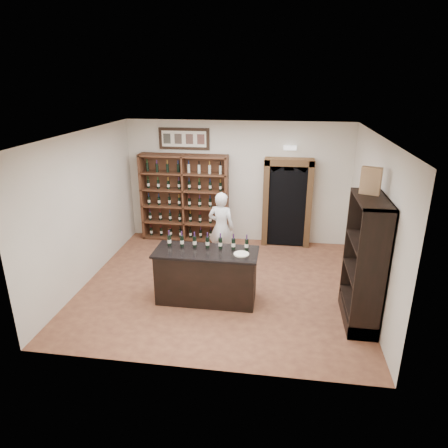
{
  "coord_description": "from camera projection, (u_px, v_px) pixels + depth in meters",
  "views": [
    {
      "loc": [
        1.08,
        -7.07,
        3.94
      ],
      "look_at": [
        -0.0,
        0.3,
        1.2
      ],
      "focal_mm": 32.0,
      "sensor_mm": 36.0,
      "label": 1
    }
  ],
  "objects": [
    {
      "name": "shopkeeper",
      "position": [
        221.0,
        228.0,
        8.84
      ],
      "size": [
        0.65,
        0.49,
        1.63
      ],
      "primitive_type": "imported",
      "rotation": [
        0.0,
        0.0,
        2.97
      ],
      "color": "white",
      "rests_on": "ground"
    },
    {
      "name": "floor",
      "position": [
        222.0,
        285.0,
        8.07
      ],
      "size": [
        5.5,
        5.5,
        0.0
      ],
      "primitive_type": "plane",
      "color": "#945D3B",
      "rests_on": "ground"
    },
    {
      "name": "wine_shelf",
      "position": [
        185.0,
        198.0,
        10.04
      ],
      "size": [
        2.2,
        0.38,
        2.2
      ],
      "color": "#4F2C1B",
      "rests_on": "ground"
    },
    {
      "name": "counter_bottle_6",
      "position": [
        247.0,
        245.0,
        7.2
      ],
      "size": [
        0.07,
        0.07,
        0.3
      ],
      "color": "black",
      "rests_on": "tasting_counter"
    },
    {
      "name": "counter_bottle_0",
      "position": [
        169.0,
        240.0,
        7.4
      ],
      "size": [
        0.07,
        0.07,
        0.3
      ],
      "color": "black",
      "rests_on": "tasting_counter"
    },
    {
      "name": "counter_bottle_2",
      "position": [
        195.0,
        242.0,
        7.33
      ],
      "size": [
        0.07,
        0.07,
        0.3
      ],
      "color": "black",
      "rests_on": "tasting_counter"
    },
    {
      "name": "framed_picture",
      "position": [
        184.0,
        139.0,
        9.67
      ],
      "size": [
        1.25,
        0.04,
        0.52
      ],
      "primitive_type": "cube",
      "color": "black",
      "rests_on": "wall_back"
    },
    {
      "name": "counter_bottle_5",
      "position": [
        233.0,
        244.0,
        7.23
      ],
      "size": [
        0.07,
        0.07,
        0.3
      ],
      "color": "black",
      "rests_on": "tasting_counter"
    },
    {
      "name": "plate",
      "position": [
        241.0,
        254.0,
        7.04
      ],
      "size": [
        0.27,
        0.27,
        0.02
      ],
      "primitive_type": "cylinder",
      "color": "silver",
      "rests_on": "tasting_counter"
    },
    {
      "name": "counter_bottle_1",
      "position": [
        182.0,
        241.0,
        7.36
      ],
      "size": [
        0.07,
        0.07,
        0.3
      ],
      "color": "black",
      "rests_on": "tasting_counter"
    },
    {
      "name": "counter_bottle_3",
      "position": [
        207.0,
        242.0,
        7.3
      ],
      "size": [
        0.07,
        0.07,
        0.3
      ],
      "color": "black",
      "rests_on": "tasting_counter"
    },
    {
      "name": "ceiling",
      "position": [
        222.0,
        134.0,
        7.04
      ],
      "size": [
        5.5,
        5.5,
        0.0
      ],
      "primitive_type": "plane",
      "rotation": [
        3.14,
        0.0,
        0.0
      ],
      "color": "white",
      "rests_on": "wall_back"
    },
    {
      "name": "side_cabinet",
      "position": [
        364.0,
        281.0,
        6.63
      ],
      "size": [
        0.48,
        1.2,
        2.2
      ],
      "color": "black",
      "rests_on": "ground"
    },
    {
      "name": "arched_doorway",
      "position": [
        287.0,
        201.0,
        9.67
      ],
      "size": [
        1.17,
        0.35,
        2.17
      ],
      "color": "black",
      "rests_on": "ground"
    },
    {
      "name": "wall_left",
      "position": [
        85.0,
        208.0,
        7.93
      ],
      "size": [
        0.04,
        5.0,
        3.0
      ],
      "primitive_type": "cube",
      "color": "silver",
      "rests_on": "ground"
    },
    {
      "name": "wall_right",
      "position": [
        373.0,
        222.0,
        7.18
      ],
      "size": [
        0.04,
        5.0,
        3.0
      ],
      "primitive_type": "cube",
      "color": "silver",
      "rests_on": "ground"
    },
    {
      "name": "wall_back",
      "position": [
        237.0,
        183.0,
        9.88
      ],
      "size": [
        5.5,
        0.04,
        3.0
      ],
      "primitive_type": "cube",
      "color": "silver",
      "rests_on": "ground"
    },
    {
      "name": "counter_bottle_4",
      "position": [
        220.0,
        243.0,
        7.27
      ],
      "size": [
        0.07,
        0.07,
        0.3
      ],
      "color": "black",
      "rests_on": "tasting_counter"
    },
    {
      "name": "wine_crate",
      "position": [
        371.0,
        181.0,
        6.27
      ],
      "size": [
        0.33,
        0.23,
        0.43
      ],
      "primitive_type": "cube",
      "rotation": [
        0.0,
        0.0,
        -0.38
      ],
      "color": "tan",
      "rests_on": "side_cabinet"
    },
    {
      "name": "emergency_light",
      "position": [
        290.0,
        148.0,
        9.32
      ],
      "size": [
        0.3,
        0.1,
        0.1
      ],
      "primitive_type": "cube",
      "color": "white",
      "rests_on": "wall_back"
    },
    {
      "name": "tasting_counter",
      "position": [
        206.0,
        276.0,
        7.37
      ],
      "size": [
        1.88,
        0.78,
        1.0
      ],
      "color": "black",
      "rests_on": "ground"
    }
  ]
}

